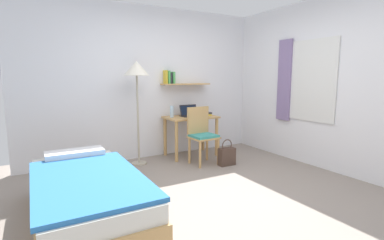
# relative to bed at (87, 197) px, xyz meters

# --- Properties ---
(ground_plane) EXTENTS (5.28, 5.28, 0.00)m
(ground_plane) POSITION_rel_bed_xyz_m (1.46, -0.12, -0.24)
(ground_plane) COLOR gray
(wall_back) EXTENTS (4.40, 0.27, 2.60)m
(wall_back) POSITION_rel_bed_xyz_m (1.47, 1.90, 1.06)
(wall_back) COLOR white
(wall_back) RESTS_ON ground_plane
(wall_right) EXTENTS (0.10, 4.40, 2.60)m
(wall_right) POSITION_rel_bed_xyz_m (3.48, -0.09, 1.06)
(wall_right) COLOR white
(wall_right) RESTS_ON ground_plane
(bed) EXTENTS (0.95, 1.93, 0.54)m
(bed) POSITION_rel_bed_xyz_m (0.00, 0.00, 0.00)
(bed) COLOR tan
(bed) RESTS_ON ground_plane
(desk) EXTENTS (0.90, 0.56, 0.71)m
(desk) POSITION_rel_bed_xyz_m (2.05, 1.58, 0.33)
(desk) COLOR tan
(desk) RESTS_ON ground_plane
(desk_chair) EXTENTS (0.45, 0.40, 0.92)m
(desk_chair) POSITION_rel_bed_xyz_m (1.98, 1.08, 0.27)
(desk_chair) COLOR tan
(desk_chair) RESTS_ON ground_plane
(standing_lamp) EXTENTS (0.40, 0.40, 1.65)m
(standing_lamp) POSITION_rel_bed_xyz_m (1.06, 1.53, 1.21)
(standing_lamp) COLOR #B2A893
(standing_lamp) RESTS_ON ground_plane
(laptop) EXTENTS (0.34, 0.21, 0.20)m
(laptop) POSITION_rel_bed_xyz_m (2.06, 1.63, 0.53)
(laptop) COLOR black
(laptop) RESTS_ON desk
(water_bottle) EXTENTS (0.07, 0.07, 0.20)m
(water_bottle) POSITION_rel_bed_xyz_m (1.70, 1.63, 0.58)
(water_bottle) COLOR silver
(water_bottle) RESTS_ON desk
(book_stack) EXTENTS (0.19, 0.22, 0.06)m
(book_stack) POSITION_rel_bed_xyz_m (2.35, 1.58, 0.50)
(book_stack) COLOR gold
(book_stack) RESTS_ON desk
(handbag) EXTENTS (0.27, 0.13, 0.43)m
(handbag) POSITION_rel_bed_xyz_m (2.27, 0.77, -0.09)
(handbag) COLOR #4C382D
(handbag) RESTS_ON ground_plane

